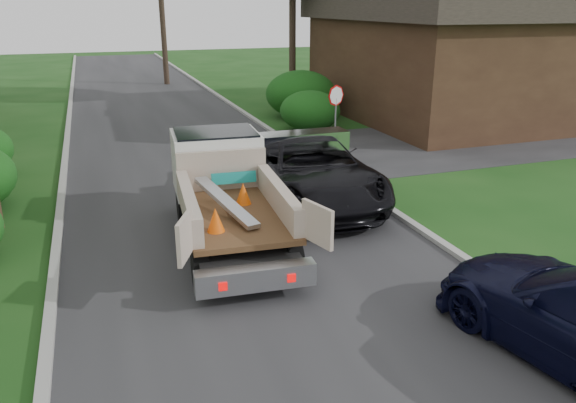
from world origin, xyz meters
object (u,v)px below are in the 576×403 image
Objects in this scene: stop_sign at (336,105)px; house_right at (445,49)px; flatbed_truck at (223,183)px; black_pickup at (308,169)px.

house_right is at bearing 32.66° from stop_sign.
stop_sign reaches higher than flatbed_truck.
house_right is 2.16× the size of flatbed_truck.
stop_sign is at bearing 51.62° from flatbed_truck.
flatbed_truck reaches higher than black_pickup.
house_right is 14.41m from black_pickup.
black_pickup is (-2.80, -4.50, -0.88)m from stop_sign.
flatbed_truck is at bearing -147.76° from black_pickup.
house_right reaches higher than black_pickup.
house_right is at bearing 43.81° from flatbed_truck.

